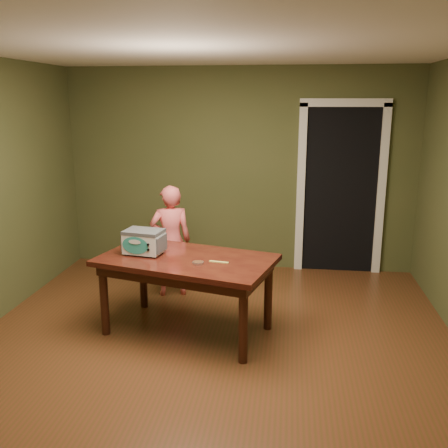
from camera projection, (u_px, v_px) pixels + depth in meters
floor at (209, 356)px, 4.37m from camera, size 5.00×5.00×0.00m
room_shell at (207, 162)px, 3.95m from camera, size 4.52×5.02×2.61m
doorway at (338, 187)px, 6.62m from camera, size 1.10×0.66×2.25m
dining_table at (187, 268)px, 4.69m from camera, size 1.78×1.28×0.75m
toy_oven at (144, 241)px, 4.75m from camera, size 0.41×0.31×0.23m
baking_pan at (198, 263)px, 4.48m from camera, size 0.10×0.10×0.02m
spatula at (219, 262)px, 4.53m from camera, size 0.18×0.05×0.01m
child at (171, 241)px, 5.63m from camera, size 0.53×0.43×1.27m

